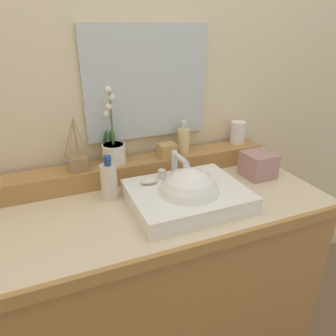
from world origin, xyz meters
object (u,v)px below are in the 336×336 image
object	(u,v)px
sink_basin	(188,198)
reed_diffuser	(78,163)
trinket_box	(167,150)
tissue_box	(258,165)
potted_plant	(113,148)
soap_dispenser	(184,139)
tumbler_cup	(238,132)
lotion_bottle	(109,181)
soap_bar	(149,181)

from	to	relation	value
sink_basin	reed_diffuser	xyz separation A→B (m)	(-0.36, 0.30, 0.09)
trinket_box	tissue_box	xyz separation A→B (m)	(0.37, -0.18, -0.06)
potted_plant	reed_diffuser	xyz separation A→B (m)	(-0.15, -0.02, -0.04)
trinket_box	sink_basin	bearing A→B (deg)	-104.44
soap_dispenser	tumbler_cup	world-z (taller)	soap_dispenser
potted_plant	tumbler_cup	world-z (taller)	potted_plant
lotion_bottle	soap_bar	bearing A→B (deg)	-21.82
soap_dispenser	reed_diffuser	size ratio (longest dim) A/B	0.66
potted_plant	trinket_box	bearing A→B (deg)	-6.55
soap_bar	tissue_box	world-z (taller)	tissue_box
potted_plant	soap_dispenser	xyz separation A→B (m)	(0.33, 0.00, -0.01)
trinket_box	tissue_box	world-z (taller)	trinket_box
soap_bar	trinket_box	distance (m)	0.24
trinket_box	lotion_bottle	distance (m)	0.32
trinket_box	lotion_bottle	world-z (taller)	lotion_bottle
potted_plant	tumbler_cup	bearing A→B (deg)	1.31
tumbler_cup	reed_diffuser	world-z (taller)	reed_diffuser
sink_basin	reed_diffuser	bearing A→B (deg)	140.55
potted_plant	lotion_bottle	bearing A→B (deg)	-111.14
sink_basin	lotion_bottle	bearing A→B (deg)	148.15
tumbler_cup	reed_diffuser	bearing A→B (deg)	-177.52
soap_bar	trinket_box	world-z (taller)	trinket_box
soap_dispenser	trinket_box	xyz separation A→B (m)	(-0.10, -0.03, -0.03)
potted_plant	tumbler_cup	distance (m)	0.64
potted_plant	lotion_bottle	world-z (taller)	potted_plant
soap_bar	soap_dispenser	xyz separation A→B (m)	(0.25, 0.21, 0.07)
lotion_bottle	potted_plant	bearing A→B (deg)	68.86
potted_plant	reed_diffuser	world-z (taller)	potted_plant
sink_basin	tissue_box	bearing A→B (deg)	14.72
tumbler_cup	potted_plant	bearing A→B (deg)	-178.69
tissue_box	trinket_box	bearing A→B (deg)	153.76
soap_bar	tumbler_cup	bearing A→B (deg)	22.04
soap_bar	potted_plant	bearing A→B (deg)	112.53
soap_dispenser	tumbler_cup	size ratio (longest dim) A/B	1.36
tissue_box	soap_bar	bearing A→B (deg)	179.98
reed_diffuser	trinket_box	world-z (taller)	reed_diffuser
soap_dispenser	tissue_box	world-z (taller)	soap_dispenser
potted_plant	sink_basin	bearing A→B (deg)	-56.91
soap_dispenser	tissue_box	bearing A→B (deg)	-37.77
trinket_box	lotion_bottle	xyz separation A→B (m)	(-0.30, -0.12, -0.04)
tumbler_cup	lotion_bottle	size ratio (longest dim) A/B	0.61
sink_basin	trinket_box	size ratio (longest dim) A/B	5.60
sink_basin	tissue_box	size ratio (longest dim) A/B	3.33
sink_basin	lotion_bottle	world-z (taller)	lotion_bottle
soap_dispenser	trinket_box	distance (m)	0.11
potted_plant	lotion_bottle	distance (m)	0.18
reed_diffuser	soap_bar	bearing A→B (deg)	-38.26
potted_plant	soap_dispenser	distance (m)	0.33
sink_basin	soap_bar	distance (m)	0.17
reed_diffuser	trinket_box	distance (m)	0.39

